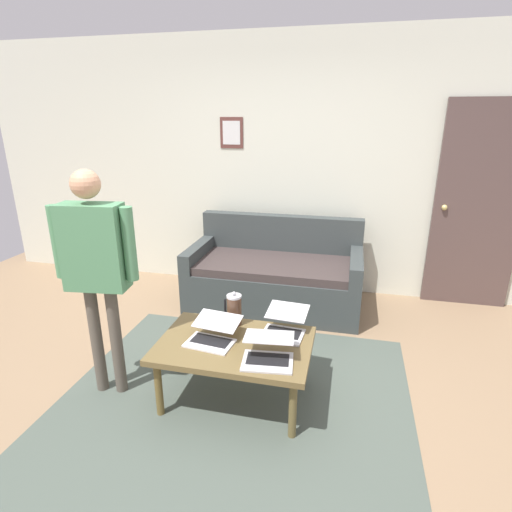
# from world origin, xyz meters

# --- Properties ---
(ground_plane) EXTENTS (7.68, 7.68, 0.00)m
(ground_plane) POSITION_xyz_m (0.00, 0.00, 0.00)
(ground_plane) COLOR #8C7053
(area_rug) EXTENTS (2.40, 2.27, 0.01)m
(area_rug) POSITION_xyz_m (-0.05, 0.05, 0.00)
(area_rug) COLOR #49544A
(area_rug) RESTS_ON ground_plane
(back_wall) EXTENTS (7.04, 0.11, 2.70)m
(back_wall) POSITION_xyz_m (0.00, -2.20, 1.35)
(back_wall) COLOR silver
(back_wall) RESTS_ON ground_plane
(interior_door) EXTENTS (0.82, 0.09, 2.05)m
(interior_door) POSITION_xyz_m (-1.96, -2.11, 1.02)
(interior_door) COLOR #513F3B
(interior_door) RESTS_ON ground_plane
(couch) EXTENTS (1.73, 0.87, 0.88)m
(couch) POSITION_xyz_m (-0.03, -1.63, 0.31)
(couch) COLOR #363C3C
(couch) RESTS_ON ground_plane
(coffee_table) EXTENTS (1.02, 0.69, 0.44)m
(coffee_table) POSITION_xyz_m (-0.05, -0.05, 0.40)
(coffee_table) COLOR brown
(coffee_table) RESTS_ON ground_plane
(laptop_left) EXTENTS (0.35, 0.36, 0.14)m
(laptop_left) POSITION_xyz_m (-0.31, 0.09, 0.49)
(laptop_left) COLOR silver
(laptop_left) RESTS_ON coffee_table
(laptop_center) EXTENTS (0.35, 0.36, 0.13)m
(laptop_center) POSITION_xyz_m (0.10, -0.05, 0.49)
(laptop_center) COLOR silver
(laptop_center) RESTS_ON coffee_table
(laptop_right) EXTENTS (0.31, 0.38, 0.14)m
(laptop_right) POSITION_xyz_m (-0.35, -0.27, 0.49)
(laptop_right) COLOR silver
(laptop_right) RESTS_ON coffee_table
(french_press) EXTENTS (0.13, 0.11, 0.26)m
(french_press) POSITION_xyz_m (0.02, -0.30, 0.56)
(french_press) COLOR #4C3323
(french_press) RESTS_ON coffee_table
(person_standing) EXTENTS (0.57, 0.22, 1.58)m
(person_standing) POSITION_xyz_m (0.84, 0.06, 1.01)
(person_standing) COLOR #564E43
(person_standing) RESTS_ON ground_plane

